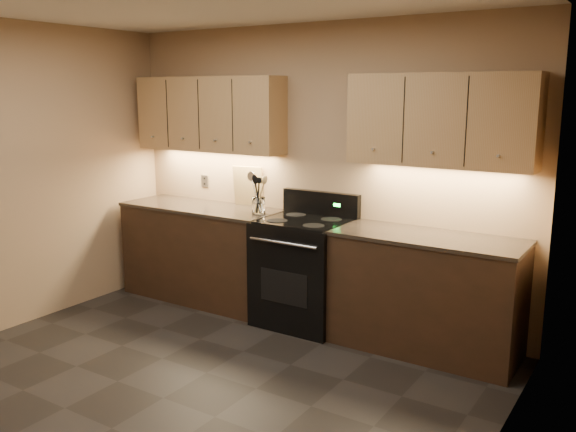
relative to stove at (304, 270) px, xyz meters
name	(u,v)px	position (x,y,z in m)	size (l,w,h in m)	color
floor	(163,398)	(-0.08, -1.68, -0.48)	(4.00, 4.00, 0.00)	black
wall_back	(316,172)	(-0.08, 0.32, 0.82)	(4.00, 0.04, 2.60)	#9A7C5A
wall_right	(475,253)	(1.92, -1.68, 0.82)	(0.04, 4.00, 2.60)	#9A7C5A
counter_left	(203,252)	(-1.18, 0.02, -0.01)	(1.62, 0.62, 0.93)	black
counter_right	(426,293)	(1.10, 0.02, -0.01)	(1.46, 0.62, 0.93)	black
stove	(304,270)	(0.00, 0.00, 0.00)	(0.76, 0.68, 1.14)	black
upper_cab_left	(209,114)	(-1.18, 0.17, 1.32)	(1.60, 0.30, 0.70)	#A48152
upper_cab_right	(441,120)	(1.10, 0.17, 1.32)	(1.44, 0.30, 0.70)	#A48152
outlet_plate	(205,181)	(-1.38, 0.31, 0.64)	(0.09, 0.01, 0.12)	#B2B5BA
utensil_crock	(259,206)	(-0.50, 0.02, 0.52)	(0.13, 0.13, 0.15)	white
cutting_board	(248,186)	(-0.81, 0.28, 0.64)	(0.31, 0.02, 0.39)	tan
wooden_spoon	(256,194)	(-0.53, 0.01, 0.63)	(0.06, 0.06, 0.33)	tan
black_spoon	(260,193)	(-0.51, 0.04, 0.64)	(0.06, 0.06, 0.34)	black
black_turner	(257,194)	(-0.50, -0.01, 0.63)	(0.08, 0.08, 0.32)	black
steel_spatula	(262,191)	(-0.47, 0.03, 0.66)	(0.08, 0.08, 0.39)	silver
steel_skimmer	(260,192)	(-0.48, 0.02, 0.65)	(0.09, 0.09, 0.36)	silver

